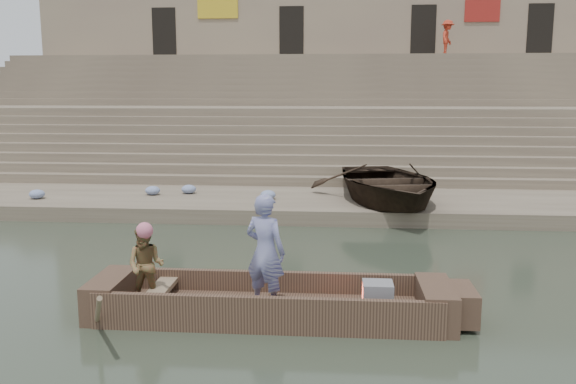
# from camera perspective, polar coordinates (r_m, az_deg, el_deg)

# --- Properties ---
(ground) EXTENTS (120.00, 120.00, 0.00)m
(ground) POSITION_cam_1_polar(r_m,az_deg,el_deg) (9.92, 1.28, -11.14)
(ground) COLOR #293326
(ground) RESTS_ON ground
(lower_landing) EXTENTS (32.00, 4.00, 0.40)m
(lower_landing) POSITION_cam_1_polar(r_m,az_deg,el_deg) (17.58, 2.84, -1.20)
(lower_landing) COLOR #81725C
(lower_landing) RESTS_ON ground
(mid_landing) EXTENTS (32.00, 3.00, 2.80)m
(mid_landing) POSITION_cam_1_polar(r_m,az_deg,el_deg) (24.85, 3.44, 4.80)
(mid_landing) COLOR #81725C
(mid_landing) RESTS_ON ground
(upper_landing) EXTENTS (32.00, 3.00, 5.20)m
(upper_landing) POSITION_cam_1_polar(r_m,az_deg,el_deg) (31.77, 3.75, 8.05)
(upper_landing) COLOR #81725C
(upper_landing) RESTS_ON ground
(ghat_steps) EXTENTS (32.00, 11.00, 5.20)m
(ghat_steps) POSITION_cam_1_polar(r_m,az_deg,el_deg) (26.50, 3.53, 5.98)
(ghat_steps) COLOR #81725C
(ghat_steps) RESTS_ON ground
(building_wall) EXTENTS (32.00, 5.07, 11.20)m
(building_wall) POSITION_cam_1_polar(r_m,az_deg,el_deg) (35.81, 3.92, 13.04)
(building_wall) COLOR gray
(building_wall) RESTS_ON ground
(main_rowboat) EXTENTS (5.00, 1.30, 0.22)m
(main_rowboat) POSITION_cam_1_polar(r_m,az_deg,el_deg) (9.58, -1.75, -11.21)
(main_rowboat) COLOR brown
(main_rowboat) RESTS_ON ground
(rowboat_trim) EXTENTS (6.04, 2.63, 1.90)m
(rowboat_trim) POSITION_cam_1_polar(r_m,az_deg,el_deg) (9.48, -0.50, -10.16)
(rowboat_trim) COLOR brown
(rowboat_trim) RESTS_ON ground
(standing_man) EXTENTS (0.77, 0.65, 1.78)m
(standing_man) POSITION_cam_1_polar(r_m,az_deg,el_deg) (9.12, -2.17, -5.67)
(standing_man) COLOR navy
(standing_man) RESTS_ON main_rowboat
(rowing_man) EXTENTS (0.61, 0.48, 1.23)m
(rowing_man) POSITION_cam_1_polar(r_m,az_deg,el_deg) (9.63, -13.32, -6.80)
(rowing_man) COLOR #2B823B
(rowing_man) RESTS_ON main_rowboat
(television) EXTENTS (0.46, 0.42, 0.40)m
(television) POSITION_cam_1_polar(r_m,az_deg,el_deg) (9.44, 8.43, -9.64)
(television) COLOR slate
(television) RESTS_ON main_rowboat
(beached_rowboat) EXTENTS (4.74, 5.91, 1.09)m
(beached_rowboat) POSITION_cam_1_polar(r_m,az_deg,el_deg) (17.06, 9.35, 0.89)
(beached_rowboat) COLOR #2D2116
(beached_rowboat) RESTS_ON lower_landing
(pedestrian) EXTENTS (1.03, 1.31, 1.77)m
(pedestrian) POSITION_cam_1_polar(r_m,az_deg,el_deg) (32.47, 14.87, 13.94)
(pedestrian) COLOR #B8341F
(pedestrian) RESTS_ON upper_landing
(cloth_bundles) EXTENTS (7.12, 1.66, 0.26)m
(cloth_bundles) POSITION_cam_1_polar(r_m,az_deg,el_deg) (18.11, -11.89, -0.01)
(cloth_bundles) COLOR #3F5999
(cloth_bundles) RESTS_ON lower_landing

